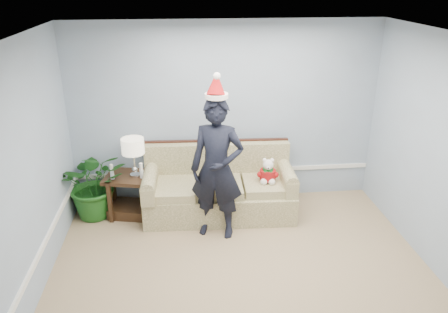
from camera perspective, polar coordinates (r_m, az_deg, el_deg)
name	(u,v)px	position (r m, az deg, el deg)	size (l,w,h in m)	color
room_shell	(253,194)	(4.11, 3.85, -4.89)	(4.54, 5.04, 2.74)	tan
wainscot_trim	(142,219)	(5.56, -10.64, -8.01)	(4.49, 4.99, 0.06)	white
sofa	(219,190)	(6.37, -0.67, -4.35)	(2.16, 0.99, 1.00)	brown
side_table	(131,199)	(6.49, -12.11, -5.46)	(0.74, 0.66, 0.62)	#3D2916
table_lamp	(133,148)	(6.13, -11.81, 1.13)	(0.32, 0.32, 0.56)	silver
candle_pair	(127,172)	(6.20, -12.60, -1.94)	(0.46, 0.06, 0.22)	silver
houseplant	(95,183)	(6.46, -16.53, -3.35)	(0.93, 0.81, 1.03)	#195118
man	(217,169)	(5.59, -0.92, -1.66)	(0.69, 0.45, 1.89)	black
santa_hat	(216,86)	(5.25, -1.01, 9.19)	(0.34, 0.37, 0.34)	white
teddy_bear	(268,173)	(6.18, 5.76, -2.22)	(0.26, 0.27, 0.37)	white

